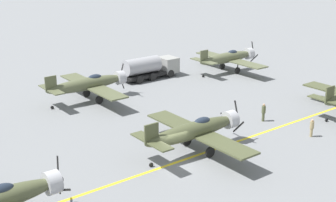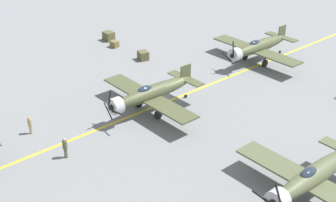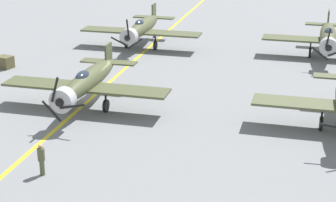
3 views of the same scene
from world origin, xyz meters
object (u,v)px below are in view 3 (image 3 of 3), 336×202
(supply_crate_by_tanker, at_px, (5,62))
(airplane_mid_center, at_px, (87,82))
(airplane_near_center, at_px, (142,28))
(airplane_near_left, at_px, (328,37))
(ground_crew_walking, at_px, (41,158))

(supply_crate_by_tanker, bearing_deg, airplane_mid_center, 145.23)
(airplane_near_center, xyz_separation_m, airplane_mid_center, (-1.27, 17.39, 0.00))
(supply_crate_by_tanker, bearing_deg, airplane_near_center, -134.56)
(airplane_mid_center, relative_size, supply_crate_by_tanker, 9.33)
(airplane_near_center, height_order, airplane_near_left, airplane_near_center)
(airplane_near_left, distance_m, airplane_mid_center, 24.71)
(airplane_near_center, bearing_deg, supply_crate_by_tanker, 51.55)
(ground_crew_walking, relative_size, supply_crate_by_tanker, 1.43)
(supply_crate_by_tanker, bearing_deg, airplane_near_left, -158.84)
(airplane_near_left, bearing_deg, supply_crate_by_tanker, 26.70)
(ground_crew_walking, height_order, supply_crate_by_tanker, ground_crew_walking)
(airplane_near_center, xyz_separation_m, airplane_near_left, (-17.92, -0.86, -0.00))
(airplane_near_center, height_order, supply_crate_by_tanker, airplane_near_center)
(airplane_near_center, xyz_separation_m, ground_crew_walking, (-2.76, 27.63, -1.01))
(airplane_mid_center, relative_size, ground_crew_walking, 6.53)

